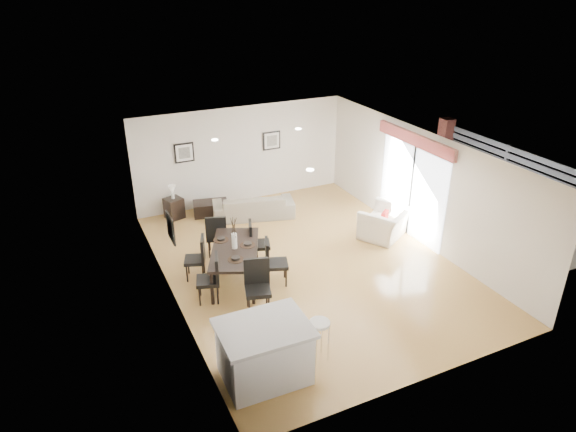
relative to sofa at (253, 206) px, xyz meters
name	(u,v)px	position (x,y,z in m)	size (l,w,h in m)	color
ground	(307,264)	(0.15, -2.84, -0.31)	(8.00, 8.00, 0.00)	tan
wall_back	(242,155)	(0.15, 1.16, 1.04)	(6.00, 0.04, 2.70)	silver
wall_front	(431,311)	(0.15, -6.84, 1.04)	(6.00, 0.04, 2.70)	silver
wall_left	(168,238)	(-2.85, -2.84, 1.04)	(0.04, 8.00, 2.70)	silver
wall_right	(421,187)	(3.15, -2.84, 1.04)	(0.04, 8.00, 2.70)	silver
ceiling	(309,149)	(0.15, -2.84, 2.39)	(6.00, 8.00, 0.02)	white
sofa	(253,206)	(0.00, 0.00, 0.00)	(2.13, 0.83, 0.62)	gray
armchair	(385,223)	(2.49, -2.45, 0.06)	(1.16, 1.01, 0.75)	silver
courtyard_plant_a	(512,218)	(5.62, -3.49, 0.00)	(0.56, 0.49, 0.62)	#385D28
courtyard_plant_b	(486,195)	(6.05, -2.16, 0.02)	(0.37, 0.37, 0.67)	#385D28
dining_table	(235,251)	(-1.51, -2.76, 0.38)	(1.60, 2.07, 0.77)	black
dining_chair_wnear	(212,276)	(-2.17, -3.25, 0.25)	(0.56, 0.56, 1.00)	black
dining_chair_wfar	(198,255)	(-2.17, -2.32, 0.22)	(0.55, 0.55, 0.95)	black
dining_chair_enear	(273,259)	(-0.85, -3.19, 0.25)	(0.58, 0.58, 1.01)	black
dining_chair_efar	(256,240)	(-0.85, -2.26, 0.25)	(0.57, 0.57, 1.00)	black
dining_chair_head	(257,283)	(-1.48, -3.91, 0.28)	(0.59, 0.59, 1.06)	black
dining_chair_foot	(216,233)	(-1.54, -1.60, 0.27)	(0.59, 0.59, 1.04)	black
vase	(234,235)	(-1.51, -2.76, 0.77)	(0.75, 1.24, 0.70)	white
coffee_table	(211,208)	(-1.00, 0.61, -0.13)	(0.91, 0.54, 0.36)	black
side_table	(174,208)	(-1.93, 0.82, -0.03)	(0.42, 0.42, 0.56)	black
table_lamp	(172,190)	(-1.93, 0.82, 0.48)	(0.19, 0.19, 0.36)	white
cushion	(385,218)	(2.38, -2.56, 0.27)	(0.31, 0.10, 0.31)	maroon
kitchen_island	(264,352)	(-2.08, -5.67, 0.19)	(1.45, 1.13, 1.00)	silver
bar_stool	(319,327)	(-1.10, -5.67, 0.35)	(0.35, 0.35, 0.76)	white
framed_print_back_left	(184,153)	(-1.45, 1.13, 1.34)	(0.52, 0.04, 0.52)	black
framed_print_back_right	(272,141)	(1.05, 1.13, 1.34)	(0.52, 0.04, 0.52)	black
framed_print_left_wall	(171,228)	(-2.82, -3.04, 1.34)	(0.04, 0.52, 0.52)	black
sliding_door	(413,171)	(3.10, -2.54, 1.35)	(0.12, 2.70, 2.57)	white
courtyard	(491,172)	(6.31, -1.97, 0.61)	(6.00, 6.00, 2.00)	gray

